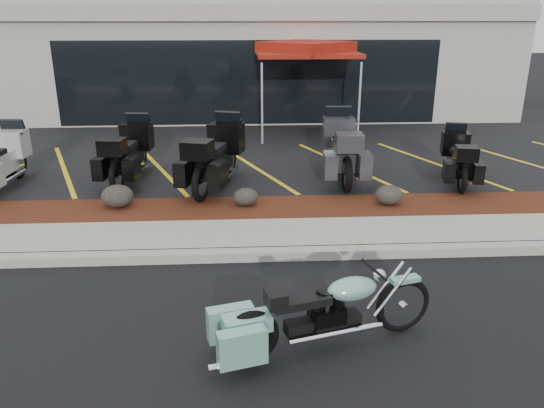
{
  "coord_description": "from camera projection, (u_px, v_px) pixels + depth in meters",
  "views": [
    {
      "loc": [
        -0.23,
        -6.5,
        3.57
      ],
      "look_at": [
        0.2,
        1.2,
        0.79
      ],
      "focal_mm": 35.0,
      "sensor_mm": 36.0,
      "label": 1
    }
  ],
  "objects": [
    {
      "name": "ground",
      "position": [
        262.0,
        287.0,
        7.33
      ],
      "size": [
        90.0,
        90.0,
        0.0
      ],
      "primitive_type": "plane",
      "color": "black",
      "rests_on": "ground"
    },
    {
      "name": "curb",
      "position": [
        260.0,
        254.0,
        8.15
      ],
      "size": [
        24.0,
        0.25,
        0.15
      ],
      "primitive_type": "cube",
      "color": "gray",
      "rests_on": "ground"
    },
    {
      "name": "sidewalk",
      "position": [
        259.0,
        236.0,
        8.81
      ],
      "size": [
        24.0,
        1.2,
        0.15
      ],
      "primitive_type": "cube",
      "color": "gray",
      "rests_on": "ground"
    },
    {
      "name": "mulch_bed",
      "position": [
        257.0,
        211.0,
        9.93
      ],
      "size": [
        24.0,
        1.2,
        0.16
      ],
      "primitive_type": "cube",
      "color": "#39120D",
      "rests_on": "ground"
    },
    {
      "name": "upper_lot",
      "position": [
        251.0,
        144.0,
        15.01
      ],
      "size": [
        26.0,
        9.6,
        0.15
      ],
      "primitive_type": "cube",
      "color": "black",
      "rests_on": "ground"
    },
    {
      "name": "dealership_building",
      "position": [
        248.0,
        57.0,
        20.24
      ],
      "size": [
        18.0,
        8.16,
        4.0
      ],
      "color": "gray",
      "rests_on": "ground"
    },
    {
      "name": "boulder_left",
      "position": [
        117.0,
        196.0,
        9.83
      ],
      "size": [
        0.6,
        0.5,
        0.42
      ],
      "primitive_type": "ellipsoid",
      "color": "black",
      "rests_on": "mulch_bed"
    },
    {
      "name": "boulder_mid",
      "position": [
        246.0,
        197.0,
        9.94
      ],
      "size": [
        0.47,
        0.39,
        0.33
      ],
      "primitive_type": "ellipsoid",
      "color": "black",
      "rests_on": "mulch_bed"
    },
    {
      "name": "boulder_right",
      "position": [
        389.0,
        195.0,
        9.99
      ],
      "size": [
        0.52,
        0.44,
        0.37
      ],
      "primitive_type": "ellipsoid",
      "color": "black",
      "rests_on": "mulch_bed"
    },
    {
      "name": "hero_cruiser",
      "position": [
        403.0,
        297.0,
        6.15
      ],
      "size": [
        2.7,
        1.33,
        0.92
      ],
      "primitive_type": null,
      "rotation": [
        0.0,
        0.0,
        0.27
      ],
      "color": "#6FAC9A",
      "rests_on": "ground"
    },
    {
      "name": "touring_white",
      "position": [
        15.0,
        149.0,
        11.45
      ],
      "size": [
        1.03,
        2.31,
        1.31
      ],
      "primitive_type": null,
      "rotation": [
        0.0,
        0.0,
        1.49
      ],
      "color": "beige",
      "rests_on": "upper_lot"
    },
    {
      "name": "touring_black_front",
      "position": [
        139.0,
        142.0,
        12.05
      ],
      "size": [
        1.12,
        2.38,
        1.33
      ],
      "primitive_type": null,
      "rotation": [
        0.0,
        0.0,
        1.46
      ],
      "color": "black",
      "rests_on": "upper_lot"
    },
    {
      "name": "touring_black_mid",
      "position": [
        229.0,
        144.0,
        11.62
      ],
      "size": [
        1.61,
        2.65,
        1.44
      ],
      "primitive_type": null,
      "rotation": [
        0.0,
        0.0,
        1.29
      ],
      "color": "black",
      "rests_on": "upper_lot"
    },
    {
      "name": "touring_grey",
      "position": [
        337.0,
        137.0,
        12.19
      ],
      "size": [
        1.1,
        2.56,
        1.46
      ],
      "primitive_type": null,
      "rotation": [
        0.0,
        0.0,
        1.51
      ],
      "color": "#2F2F34",
      "rests_on": "upper_lot"
    },
    {
      "name": "touring_black_rear",
      "position": [
        454.0,
        148.0,
        11.82
      ],
      "size": [
        1.2,
        2.13,
        1.17
      ],
      "primitive_type": null,
      "rotation": [
        0.0,
        0.0,
        1.34
      ],
      "color": "black",
      "rests_on": "upper_lot"
    },
    {
      "name": "traffic_cone",
      "position": [
        228.0,
        138.0,
        14.29
      ],
      "size": [
        0.45,
        0.45,
        0.48
      ],
      "primitive_type": "cone",
      "rotation": [
        0.0,
        0.0,
        -0.36
      ],
      "color": "#FA5308",
      "rests_on": "upper_lot"
    },
    {
      "name": "popup_canopy",
      "position": [
        306.0,
        50.0,
        15.25
      ],
      "size": [
        3.76,
        3.76,
        2.66
      ],
      "rotation": [
        0.0,
        0.0,
        -0.41
      ],
      "color": "silver",
      "rests_on": "upper_lot"
    }
  ]
}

